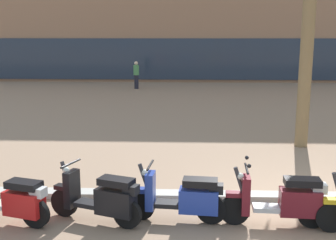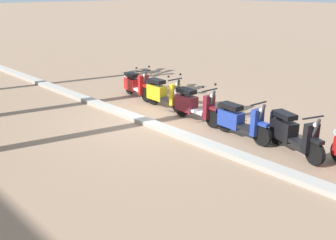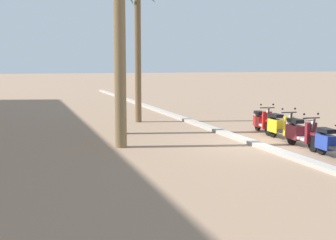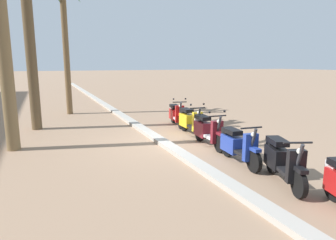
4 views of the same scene
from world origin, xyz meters
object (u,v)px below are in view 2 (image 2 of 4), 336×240
object	(u,v)px
scooter_blue_tail_end	(239,120)
scooter_maroon_mid_front	(193,105)
scooter_yellow_lead_nearest	(162,93)
scooter_red_last_in_row	(136,85)
scooter_black_gap_after_mid	(291,133)

from	to	relation	value
scooter_blue_tail_end	scooter_maroon_mid_front	distance (m)	1.71
scooter_blue_tail_end	scooter_yellow_lead_nearest	world-z (taller)	scooter_yellow_lead_nearest
scooter_red_last_in_row	scooter_blue_tail_end	bearing A→B (deg)	174.20
scooter_black_gap_after_mid	scooter_red_last_in_row	xyz separation A→B (m)	(6.26, -0.37, -0.02)
scooter_yellow_lead_nearest	scooter_red_last_in_row	size ratio (longest dim) A/B	1.04
scooter_maroon_mid_front	scooter_blue_tail_end	bearing A→B (deg)	176.55
scooter_maroon_mid_front	scooter_yellow_lead_nearest	bearing A→B (deg)	-7.54
scooter_red_last_in_row	scooter_yellow_lead_nearest	bearing A→B (deg)	173.37
scooter_black_gap_after_mid	scooter_red_last_in_row	distance (m)	6.27
scooter_blue_tail_end	scooter_maroon_mid_front	bearing A→B (deg)	-3.45
scooter_maroon_mid_front	scooter_yellow_lead_nearest	xyz separation A→B (m)	(1.55, -0.20, -0.00)
scooter_maroon_mid_front	scooter_yellow_lead_nearest	distance (m)	1.56
scooter_blue_tail_end	scooter_maroon_mid_front	world-z (taller)	scooter_maroon_mid_front
scooter_blue_tail_end	scooter_red_last_in_row	bearing A→B (deg)	-5.80
scooter_black_gap_after_mid	scooter_blue_tail_end	distance (m)	1.42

